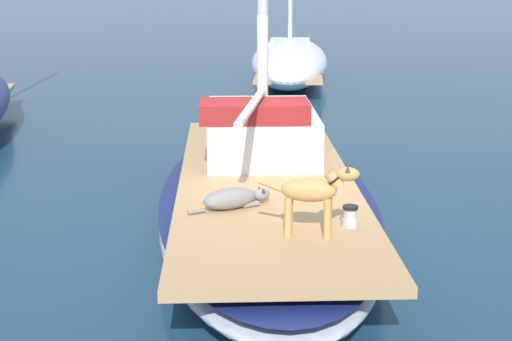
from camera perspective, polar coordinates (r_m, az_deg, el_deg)
ground_plane at (r=9.56m, az=0.71°, el=-4.32°), size 120.00×120.00×0.00m
sailboat_main at (r=9.45m, az=0.72°, el=-2.40°), size 3.63×7.54×0.66m
cabin_house at (r=10.36m, az=0.33°, el=2.98°), size 1.73×2.42×0.84m
dog_tan at (r=7.28m, az=4.19°, el=-1.62°), size 0.94×0.23×0.70m
dog_grey at (r=8.18m, az=-1.66°, el=-2.03°), size 0.82×0.63×0.22m
deck_winch at (r=7.67m, az=6.83°, el=-3.36°), size 0.16×0.16×0.21m
coiled_rope at (r=8.39m, az=-2.76°, el=-2.21°), size 0.32×0.32×0.04m
moored_boat_far_astern at (r=21.46m, az=2.44°, el=8.00°), size 2.53×7.77×6.28m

